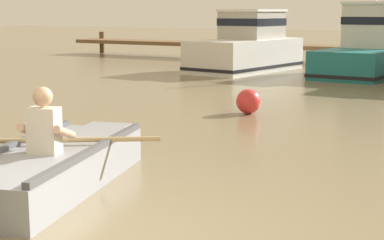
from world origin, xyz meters
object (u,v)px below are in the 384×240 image
at_px(mooring_buoy, 248,101).
at_px(rowboat_with_person, 55,165).
at_px(moored_boat_teal, 374,48).
at_px(moored_boat_white, 247,48).

bearing_deg(mooring_buoy, rowboat_with_person, -87.48).
height_order(moored_boat_teal, mooring_buoy, moored_boat_teal).
height_order(rowboat_with_person, mooring_buoy, rowboat_with_person).
bearing_deg(moored_boat_white, rowboat_with_person, -73.55).
xyz_separation_m(rowboat_with_person, moored_boat_teal, (-0.14, 15.07, 0.59)).
xyz_separation_m(rowboat_with_person, mooring_buoy, (-0.26, 5.82, -0.01)).
xyz_separation_m(rowboat_with_person, moored_boat_white, (-4.12, 13.96, 0.53)).
bearing_deg(rowboat_with_person, mooring_buoy, 92.52).
xyz_separation_m(moored_boat_teal, mooring_buoy, (-0.12, -9.25, -0.60)).
relative_size(rowboat_with_person, moored_boat_white, 0.77).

